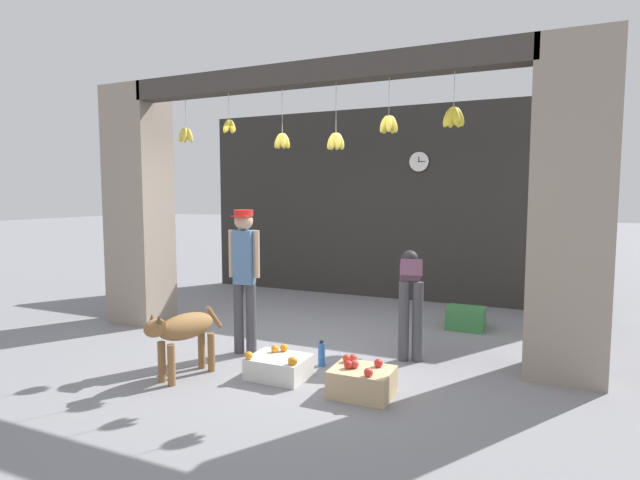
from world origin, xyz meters
TOP-DOWN VIEW (x-y plane):
  - ground_plane at (0.00, 0.00)m, footprint 60.00×60.00m
  - shop_back_wall at (0.00, 3.13)m, footprint 6.48×0.12m
  - shop_pillar_left at (-2.59, 0.30)m, footprint 0.70×0.60m
  - shop_pillar_right at (2.59, 0.30)m, footprint 0.70×0.60m
  - storefront_awning at (0.02, 0.12)m, footprint 4.58×0.30m
  - dog at (-0.66, -1.19)m, footprint 0.37×0.87m
  - shopkeeper at (-0.53, -0.34)m, footprint 0.34×0.27m
  - worker_stooping at (1.10, 0.37)m, footprint 0.40×0.81m
  - fruit_crate_oranges at (0.15, -0.83)m, footprint 0.54×0.42m
  - fruit_crate_apples at (1.01, -0.90)m, footprint 0.52×0.41m
  - produce_box_green at (1.51, 1.66)m, footprint 0.46×0.41m
  - water_bottle at (0.39, -0.37)m, footprint 0.07×0.07m
  - wall_clock at (0.55, 3.06)m, footprint 0.33×0.03m

SIDE VIEW (x-z plane):
  - ground_plane at x=0.00m, z-range 0.00..0.00m
  - fruit_crate_oranges at x=0.15m, z-range -0.03..0.24m
  - water_bottle at x=0.39m, z-range -0.01..0.25m
  - fruit_crate_apples at x=1.01m, z-range -0.03..0.28m
  - produce_box_green at x=1.51m, z-range 0.00..0.27m
  - dog at x=-0.66m, z-range 0.12..0.78m
  - worker_stooping at x=1.10m, z-range 0.18..1.26m
  - shopkeeper at x=-0.53m, z-range 0.13..1.68m
  - shop_back_wall at x=0.00m, z-range 0.00..3.12m
  - shop_pillar_left at x=-2.59m, z-range 0.00..3.12m
  - shop_pillar_right at x=2.59m, z-range 0.00..3.12m
  - wall_clock at x=0.55m, z-range 2.07..2.39m
  - storefront_awning at x=0.02m, z-range 2.47..3.42m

